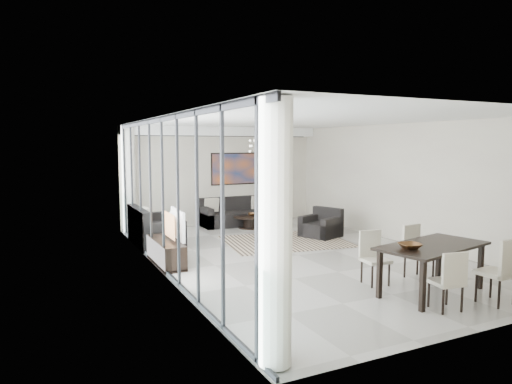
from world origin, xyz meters
TOP-DOWN VIEW (x-y plane):
  - room_shell at (0.46, 0.00)m, footprint 6.00×9.00m
  - window_wall at (-2.86, 0.00)m, footprint 0.37×8.95m
  - soffit at (0.00, 4.30)m, footprint 5.98×0.40m
  - painting at (0.50, 4.47)m, footprint 1.68×0.04m
  - chandelier at (0.30, 2.50)m, footprint 0.66×0.66m
  - rug at (0.44, 1.35)m, footprint 3.18×2.61m
  - coffee_table at (0.45, 3.39)m, footprint 1.00×1.00m
  - bowl_coffee at (0.50, 3.40)m, footprint 0.26×0.26m
  - sofa_main at (0.34, 4.07)m, footprint 2.23×0.91m
  - loveseat at (-2.55, 2.49)m, footprint 1.01×1.79m
  - armchair at (1.59, 1.47)m, footprint 1.09×1.12m
  - side_table at (-2.28, 3.96)m, footprint 0.38×0.38m
  - tv_console at (-2.76, 0.56)m, footprint 0.43×1.53m
  - television at (-2.60, 0.61)m, footprint 0.20×1.05m
  - dining_table at (0.62, -3.10)m, footprint 2.08×1.34m
  - dining_chair_sw at (0.22, -3.81)m, footprint 0.47×0.47m
  - dining_chair_se at (1.13, -3.96)m, footprint 0.50×0.50m
  - dining_chair_nw at (0.13, -2.25)m, footprint 0.47×0.47m
  - dining_chair_ne at (1.05, -2.32)m, footprint 0.48×0.48m
  - bowl_dining at (0.08, -3.15)m, footprint 0.40×0.40m

SIDE VIEW (x-z plane):
  - rug at x=0.44m, z-range 0.00..0.01m
  - coffee_table at x=0.45m, z-range 0.02..0.37m
  - tv_console at x=-2.76m, z-range 0.00..0.48m
  - armchair at x=1.59m, z-range -0.12..0.62m
  - sofa_main at x=0.34m, z-range -0.13..0.68m
  - loveseat at x=-2.55m, z-range -0.14..0.75m
  - side_table at x=-2.28m, z-range 0.09..0.61m
  - bowl_coffee at x=0.50m, z-range 0.35..0.43m
  - dining_chair_sw at x=0.22m, z-range 0.06..0.95m
  - dining_chair_nw at x=0.13m, z-range 0.07..0.98m
  - dining_chair_ne at x=1.05m, z-range 0.07..1.02m
  - dining_chair_se at x=1.13m, z-range 0.08..1.09m
  - dining_table at x=0.62m, z-range 0.31..1.11m
  - television at x=-2.60m, z-range 0.48..1.08m
  - bowl_dining at x=0.08m, z-range 0.80..0.88m
  - room_shell at x=0.46m, z-range 0.00..2.90m
  - window_wall at x=-2.86m, z-range 0.02..2.92m
  - painting at x=0.50m, z-range 1.16..2.14m
  - chandelier at x=0.30m, z-range 2.00..2.71m
  - soffit at x=0.00m, z-range 2.64..2.90m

